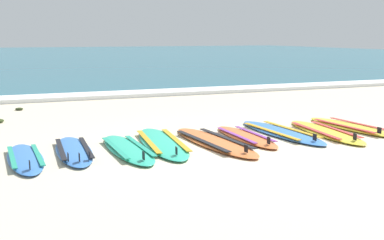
{
  "coord_description": "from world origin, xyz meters",
  "views": [
    {
      "loc": [
        -3.58,
        -6.77,
        1.75
      ],
      "look_at": [
        -0.38,
        1.25,
        0.25
      ],
      "focal_mm": 45.5,
      "sensor_mm": 36.0,
      "label": 1
    }
  ],
  "objects_px": {
    "surfboard_0": "(25,158)",
    "surfboard_3": "(162,143)",
    "surfboard_2": "(128,149)",
    "surfboard_6": "(281,132)",
    "surfboard_8": "(352,127)",
    "surfboard_5": "(245,136)",
    "surfboard_4": "(214,141)",
    "surfboard_1": "(74,150)",
    "surfboard_7": "(325,132)"
  },
  "relations": [
    {
      "from": "surfboard_5",
      "to": "surfboard_7",
      "type": "xyz_separation_m",
      "value": [
        1.54,
        -0.16,
        -0.0
      ]
    },
    {
      "from": "surfboard_1",
      "to": "surfboard_0",
      "type": "bearing_deg",
      "value": -162.76
    },
    {
      "from": "surfboard_2",
      "to": "surfboard_4",
      "type": "distance_m",
      "value": 1.45
    },
    {
      "from": "surfboard_7",
      "to": "surfboard_2",
      "type": "bearing_deg",
      "value": 179.9
    },
    {
      "from": "surfboard_3",
      "to": "surfboard_7",
      "type": "height_order",
      "value": "same"
    },
    {
      "from": "surfboard_3",
      "to": "surfboard_5",
      "type": "distance_m",
      "value": 1.49
    },
    {
      "from": "surfboard_2",
      "to": "surfboard_3",
      "type": "bearing_deg",
      "value": 19.77
    },
    {
      "from": "surfboard_2",
      "to": "surfboard_5",
      "type": "distance_m",
      "value": 2.13
    },
    {
      "from": "surfboard_1",
      "to": "surfboard_5",
      "type": "relative_size",
      "value": 1.04
    },
    {
      "from": "surfboard_6",
      "to": "surfboard_0",
      "type": "bearing_deg",
      "value": -176.2
    },
    {
      "from": "surfboard_8",
      "to": "surfboard_0",
      "type": "bearing_deg",
      "value": -177.78
    },
    {
      "from": "surfboard_1",
      "to": "surfboard_2",
      "type": "distance_m",
      "value": 0.81
    },
    {
      "from": "surfboard_4",
      "to": "surfboard_0",
      "type": "bearing_deg",
      "value": -179.76
    },
    {
      "from": "surfboard_2",
      "to": "surfboard_4",
      "type": "bearing_deg",
      "value": -0.54
    },
    {
      "from": "surfboard_4",
      "to": "surfboard_2",
      "type": "bearing_deg",
      "value": 179.46
    },
    {
      "from": "surfboard_0",
      "to": "surfboard_4",
      "type": "distance_m",
      "value": 2.94
    },
    {
      "from": "surfboard_4",
      "to": "surfboard_8",
      "type": "distance_m",
      "value": 2.99
    },
    {
      "from": "surfboard_7",
      "to": "surfboard_3",
      "type": "bearing_deg",
      "value": 175.58
    },
    {
      "from": "surfboard_3",
      "to": "surfboard_7",
      "type": "xyz_separation_m",
      "value": [
        3.02,
        -0.23,
        0.0
      ]
    },
    {
      "from": "surfboard_0",
      "to": "surfboard_4",
      "type": "bearing_deg",
      "value": 0.24
    },
    {
      "from": "surfboard_1",
      "to": "surfboard_3",
      "type": "xyz_separation_m",
      "value": [
        1.42,
        0.03,
        -0.0
      ]
    },
    {
      "from": "surfboard_3",
      "to": "surfboard_7",
      "type": "bearing_deg",
      "value": -4.42
    },
    {
      "from": "surfboard_0",
      "to": "surfboard_3",
      "type": "bearing_deg",
      "value": 6.79
    },
    {
      "from": "surfboard_7",
      "to": "surfboard_5",
      "type": "bearing_deg",
      "value": 174.13
    },
    {
      "from": "surfboard_7",
      "to": "surfboard_8",
      "type": "relative_size",
      "value": 1.03
    },
    {
      "from": "surfboard_0",
      "to": "surfboard_7",
      "type": "relative_size",
      "value": 0.82
    },
    {
      "from": "surfboard_4",
      "to": "surfboard_3",
      "type": "bearing_deg",
      "value": 163.55
    },
    {
      "from": "surfboard_2",
      "to": "surfboard_6",
      "type": "distance_m",
      "value": 2.91
    },
    {
      "from": "surfboard_5",
      "to": "surfboard_7",
      "type": "distance_m",
      "value": 1.54
    },
    {
      "from": "surfboard_1",
      "to": "surfboard_4",
      "type": "relative_size",
      "value": 0.82
    },
    {
      "from": "surfboard_3",
      "to": "surfboard_6",
      "type": "relative_size",
      "value": 1.03
    },
    {
      "from": "surfboard_4",
      "to": "surfboard_5",
      "type": "xyz_separation_m",
      "value": [
        0.67,
        0.17,
        0.0
      ]
    },
    {
      "from": "surfboard_4",
      "to": "surfboard_6",
      "type": "bearing_deg",
      "value": 10.92
    },
    {
      "from": "surfboard_4",
      "to": "surfboard_5",
      "type": "distance_m",
      "value": 0.69
    },
    {
      "from": "surfboard_3",
      "to": "surfboard_1",
      "type": "bearing_deg",
      "value": -178.67
    },
    {
      "from": "surfboard_8",
      "to": "surfboard_3",
      "type": "bearing_deg",
      "value": 179.64
    },
    {
      "from": "surfboard_0",
      "to": "surfboard_7",
      "type": "xyz_separation_m",
      "value": [
        5.15,
        0.02,
        -0.0
      ]
    },
    {
      "from": "surfboard_6",
      "to": "surfboard_4",
      "type": "bearing_deg",
      "value": -169.08
    },
    {
      "from": "surfboard_0",
      "to": "surfboard_2",
      "type": "relative_size",
      "value": 0.89
    },
    {
      "from": "surfboard_0",
      "to": "surfboard_4",
      "type": "relative_size",
      "value": 0.76
    },
    {
      "from": "surfboard_3",
      "to": "surfboard_6",
      "type": "distance_m",
      "value": 2.27
    },
    {
      "from": "surfboard_2",
      "to": "surfboard_6",
      "type": "bearing_deg",
      "value": 5.24
    },
    {
      "from": "surfboard_2",
      "to": "surfboard_6",
      "type": "height_order",
      "value": "same"
    },
    {
      "from": "surfboard_3",
      "to": "surfboard_4",
      "type": "distance_m",
      "value": 0.85
    },
    {
      "from": "surfboard_3",
      "to": "surfboard_5",
      "type": "bearing_deg",
      "value": -2.92
    },
    {
      "from": "surfboard_8",
      "to": "surfboard_1",
      "type": "bearing_deg",
      "value": -179.9
    },
    {
      "from": "surfboard_0",
      "to": "surfboard_1",
      "type": "relative_size",
      "value": 0.93
    },
    {
      "from": "surfboard_3",
      "to": "surfboard_5",
      "type": "relative_size",
      "value": 1.27
    },
    {
      "from": "surfboard_5",
      "to": "surfboard_7",
      "type": "relative_size",
      "value": 0.85
    },
    {
      "from": "surfboard_8",
      "to": "surfboard_6",
      "type": "bearing_deg",
      "value": 177.66
    }
  ]
}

